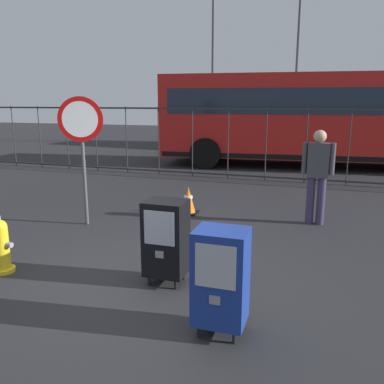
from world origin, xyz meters
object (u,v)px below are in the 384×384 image
at_px(bus_near, 323,115).
at_px(street_light_near_right, 298,54).
at_px(traffic_cone, 188,201).
at_px(stop_sign, 81,134).
at_px(pedestrian, 317,172).
at_px(newspaper_box_primary, 166,238).
at_px(fire_hydrant, 1,246).
at_px(street_light_near_left, 213,51).
at_px(newspaper_box_secondary, 221,276).
at_px(bus_far, 297,111).

height_order(bus_near, street_light_near_right, street_light_near_right).
xyz_separation_m(traffic_cone, bus_near, (2.34, 6.84, 1.45)).
relative_size(stop_sign, pedestrian, 1.34).
distance_m(newspaper_box_primary, bus_near, 10.01).
distance_m(fire_hydrant, bus_near, 10.93).
relative_size(stop_sign, traffic_cone, 4.21).
bearing_deg(bus_near, stop_sign, -121.27).
xyz_separation_m(bus_near, street_light_near_right, (-1.39, 6.83, 2.67)).
xyz_separation_m(bus_near, street_light_near_left, (-5.25, 5.49, 2.78)).
relative_size(newspaper_box_primary, street_light_near_left, 0.13).
bearing_deg(fire_hydrant, newspaper_box_secondary, -8.90).
xyz_separation_m(newspaper_box_primary, traffic_cone, (-0.73, 2.97, -0.31)).
height_order(newspaper_box_secondary, bus_near, bus_near).
height_order(stop_sign, traffic_cone, stop_sign).
distance_m(stop_sign, traffic_cone, 2.36).
bearing_deg(bus_far, newspaper_box_primary, -86.46).
bearing_deg(stop_sign, traffic_cone, 39.74).
xyz_separation_m(newspaper_box_secondary, street_light_near_left, (-4.52, 16.15, 3.92)).
height_order(newspaper_box_primary, newspaper_box_secondary, same).
distance_m(newspaper_box_primary, pedestrian, 3.47).
distance_m(newspaper_box_primary, traffic_cone, 3.07).
bearing_deg(street_light_near_right, bus_near, -78.49).
distance_m(newspaper_box_secondary, stop_sign, 4.16).
bearing_deg(stop_sign, newspaper_box_primary, -37.88).
bearing_deg(pedestrian, fire_hydrant, -137.68).
height_order(fire_hydrant, street_light_near_right, street_light_near_right).
distance_m(newspaper_box_secondary, bus_far, 15.63).
xyz_separation_m(newspaper_box_primary, newspaper_box_secondary, (0.88, -0.84, 0.00)).
relative_size(stop_sign, bus_near, 0.21).
bearing_deg(newspaper_box_secondary, bus_far, 91.47).
bearing_deg(bus_near, newspaper_box_secondary, -99.83).
bearing_deg(fire_hydrant, street_light_near_right, 82.19).
bearing_deg(street_light_near_right, fire_hydrant, -97.81).
bearing_deg(street_light_near_right, bus_far, -82.40).
distance_m(traffic_cone, street_light_near_right, 14.31).
xyz_separation_m(newspaper_box_secondary, stop_sign, (-3.10, 2.57, 1.03)).
height_order(newspaper_box_primary, street_light_near_right, street_light_near_right).
bearing_deg(fire_hydrant, bus_far, 80.28).
relative_size(fire_hydrant, bus_near, 0.07).
bearing_deg(fire_hydrant, traffic_cone, 67.56).
height_order(fire_hydrant, traffic_cone, fire_hydrant).
bearing_deg(newspaper_box_secondary, bus_near, 86.05).
relative_size(fire_hydrant, street_light_near_right, 0.10).
bearing_deg(stop_sign, bus_far, 78.27).
xyz_separation_m(newspaper_box_secondary, street_light_near_right, (-0.65, 17.48, 3.81)).
distance_m(newspaper_box_secondary, street_light_near_right, 17.90).
bearing_deg(pedestrian, bus_far, 95.63).
height_order(newspaper_box_primary, bus_far, bus_far).
height_order(newspaper_box_primary, street_light_near_left, street_light_near_left).
bearing_deg(newspaper_box_secondary, pedestrian, 78.99).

